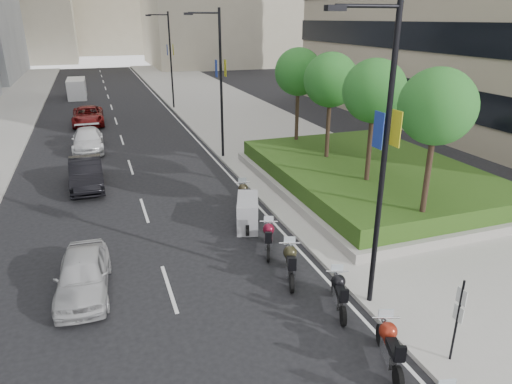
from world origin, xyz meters
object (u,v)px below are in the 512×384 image
motorcycle_6 (244,195)px  car_a (83,274)px  lamp_post_1 (218,78)px  motorcycle_4 (268,238)px  delivery_van (77,89)px  lamp_post_2 (169,56)px  car_c (88,140)px  motorcycle_3 (290,263)px  motorcycle_2 (339,293)px  car_b (86,173)px  parking_sign (458,317)px  motorcycle_5 (248,213)px  motorcycle_1 (390,346)px  car_d (88,116)px  lamp_post_0 (380,149)px

motorcycle_6 → car_a: 8.86m
lamp_post_1 → motorcycle_4: lamp_post_1 is taller
lamp_post_1 → motorcycle_4: (-1.58, -12.66, -4.51)m
delivery_van → lamp_post_2: bearing=-47.4°
car_c → motorcycle_3: bearing=-71.3°
motorcycle_2 → car_b: car_b is taller
parking_sign → car_b: bearing=117.0°
motorcycle_2 → motorcycle_5: 6.60m
lamp_post_2 → motorcycle_1: (-0.88, -37.49, -4.47)m
parking_sign → motorcycle_4: parking_sign is taller
car_c → motorcycle_2: bearing=-71.2°
lamp_post_1 → motorcycle_6: 9.36m
motorcycle_3 → car_b: car_b is taller
motorcycle_2 → car_d: car_d is taller
car_c → car_a: bearing=-90.3°
lamp_post_1 → car_c: size_ratio=1.85×
lamp_post_0 → motorcycle_4: lamp_post_0 is taller
lamp_post_1 → delivery_van: lamp_post_1 is taller
car_c → delivery_van: size_ratio=0.97×
car_b → car_d: 16.08m
motorcycle_5 → car_d: car_d is taller
motorcycle_2 → car_a: size_ratio=0.51×
car_b → motorcycle_2: bearing=-63.3°
motorcycle_2 → motorcycle_3: size_ratio=0.94×
parking_sign → motorcycle_5: bearing=103.3°
delivery_van → motorcycle_6: bearing=-76.9°
motorcycle_6 → motorcycle_3: bearing=-173.0°
motorcycle_2 → motorcycle_5: motorcycle_5 is taller
motorcycle_5 → lamp_post_0: bearing=-147.0°
parking_sign → motorcycle_2: 3.59m
car_d → delivery_van: (-1.01, 14.71, 0.23)m
motorcycle_5 → car_c: (-6.32, 15.17, 0.06)m
car_b → delivery_van: 30.80m
car_a → lamp_post_2: bearing=79.4°
motorcycle_3 → motorcycle_6: motorcycle_3 is taller
lamp_post_1 → motorcycle_1: 20.01m
lamp_post_0 → car_d: (-7.86, 30.26, -4.32)m
lamp_post_0 → car_a: 10.05m
lamp_post_2 → motorcycle_1: 37.76m
lamp_post_0 → parking_sign: size_ratio=3.60×
car_a → car_b: 10.54m
motorcycle_1 → car_a: bearing=69.6°
lamp_post_2 → motorcycle_5: size_ratio=3.89×
motorcycle_4 → delivery_van: (-7.30, 40.63, 0.42)m
car_d → motorcycle_3: bearing=-76.6°
parking_sign → motorcycle_4: 7.73m
motorcycle_1 → car_d: bearing=31.3°
motorcycle_6 → parking_sign: bearing=-160.3°
motorcycle_3 → car_b: size_ratio=0.46×
lamp_post_2 → delivery_van: 13.97m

